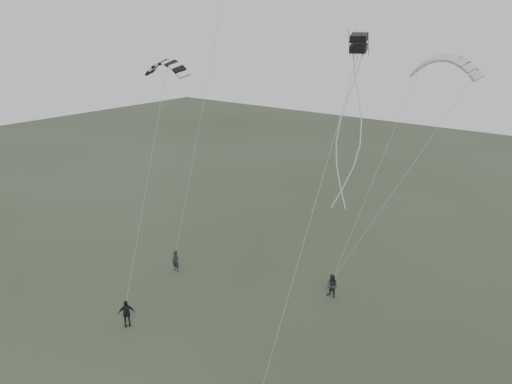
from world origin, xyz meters
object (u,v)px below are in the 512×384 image
Objects in this scene: flyer_center at (126,313)px; kite_striped at (166,62)px; flyer_left at (176,261)px; flyer_right at (332,286)px; kite_pale_large at (446,58)px; kite_box at (359,43)px.

kite_striped is (-2.20, 6.21, 13.84)m from flyer_center.
flyer_left is 0.97× the size of flyer_right.
flyer_left is 7.15m from flyer_center.
flyer_right is at bearing -115.21° from kite_pale_large.
flyer_left is 0.35× the size of kite_pale_large.
flyer_left is 0.47× the size of kite_striped.
kite_box reaches higher than kite_pale_large.
flyer_right is 2.15× the size of kite_box.
flyer_right is 15.92m from kite_pale_large.
kite_pale_large reaches higher than flyer_center.
flyer_right reaches higher than flyer_left.
kite_striped is (-13.67, -10.44, -0.26)m from kite_pale_large.
flyer_right is at bearing 104.52° from kite_box.
kite_box reaches higher than flyer_center.
flyer_center is 19.66m from kite_box.
kite_box is (14.02, -1.41, 15.32)m from flyer_left.
kite_box is (11.25, 5.18, 15.28)m from flyer_center.
kite_box is at bearing -46.94° from flyer_right.
kite_pale_large is 11.52m from kite_box.
kite_box is (13.45, -1.02, 1.43)m from kite_striped.
flyer_left is 20.81m from kite_box.
kite_striped is 13.56m from kite_box.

